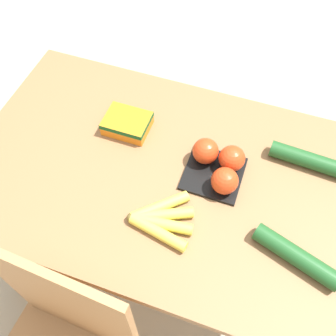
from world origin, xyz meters
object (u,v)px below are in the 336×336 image
Objects in this scene: tomato_pack at (219,165)px; banana_bunch at (160,219)px; carrot_bag at (127,123)px; cucumber_near at (296,256)px; cucumber_far at (309,160)px.

banana_bunch is at bearing 62.84° from tomato_pack.
cucumber_near reaches higher than carrot_bag.
carrot_bag is at bearing -52.65° from banana_bunch.
cucumber_near is 0.32m from cucumber_far.
tomato_pack is at bearing 167.98° from carrot_bag.
tomato_pack reaches higher than cucumber_near.
tomato_pack is 0.34m from cucumber_near.
tomato_pack is at bearing 25.43° from cucumber_far.
tomato_pack reaches higher than cucumber_far.
carrot_bag reaches higher than banana_bunch.
cucumber_near is (-0.38, -0.02, 0.01)m from banana_bunch.
cucumber_far is at bearing -175.07° from carrot_bag.
tomato_pack is 1.20× the size of carrot_bag.
tomato_pack reaches higher than banana_bunch.
carrot_bag is 0.59m from cucumber_far.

